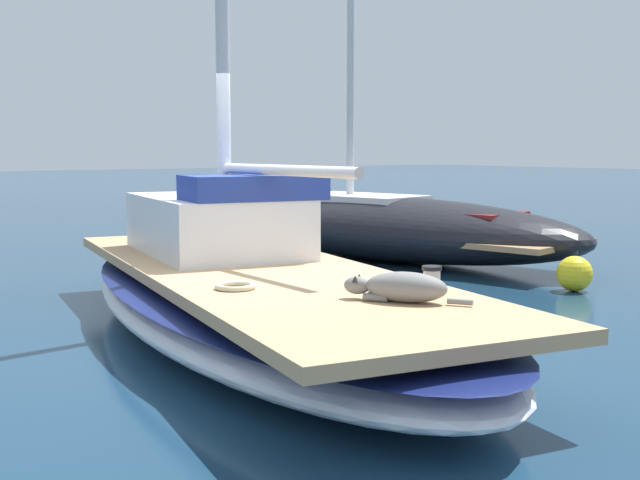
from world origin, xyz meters
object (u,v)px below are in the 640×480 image
sailboat_main (257,302)px  coiled_rope (235,286)px  deck_winch (432,281)px  moored_boat_starboard_side (384,226)px  mooring_buoy (574,274)px  dog_grey (401,287)px

sailboat_main → coiled_rope: (-0.73, -0.88, 0.35)m
sailboat_main → deck_winch: deck_winch is taller
sailboat_main → moored_boat_starboard_side: moored_boat_starboard_side is taller
sailboat_main → mooring_buoy: (4.48, -0.15, -0.12)m
deck_winch → mooring_buoy: (4.10, 1.77, -0.54)m
deck_winch → mooring_buoy: deck_winch is taller
dog_grey → mooring_buoy: (4.51, 1.89, -0.55)m
moored_boat_starboard_side → mooring_buoy: (-0.01, -3.66, -0.31)m
dog_grey → moored_boat_starboard_side: moored_boat_starboard_side is taller
dog_grey → moored_boat_starboard_side: size_ratio=0.12×
mooring_buoy → coiled_rope: bearing=-172.1°
deck_winch → moored_boat_starboard_side: moored_boat_starboard_side is taller
deck_winch → coiled_rope: bearing=136.9°
sailboat_main → mooring_buoy: sailboat_main is taller
deck_winch → mooring_buoy: size_ratio=0.48×
coiled_rope → moored_boat_starboard_side: 6.82m
deck_winch → moored_boat_starboard_side: size_ratio=0.03×
moored_boat_starboard_side → mooring_buoy: size_ratio=16.61×
sailboat_main → mooring_buoy: 4.48m
dog_grey → mooring_buoy: 4.92m
sailboat_main → moored_boat_starboard_side: bearing=38.0°
dog_grey → mooring_buoy: bearing=22.7°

